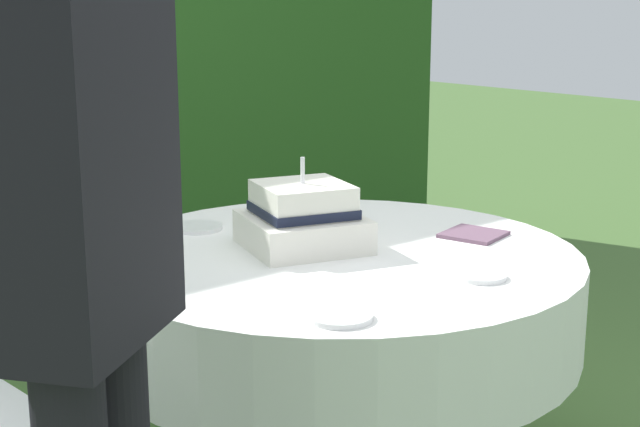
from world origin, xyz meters
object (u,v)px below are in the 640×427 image
Objects in this scene: wedding_cake at (303,218)px; serving_plate_left at (197,227)px; cake_table at (337,298)px; napkin_stack at (474,234)px; serving_plate_far at (340,317)px; serving_plate_near at (481,276)px; standing_person at (86,294)px.

wedding_cake reaches higher than serving_plate_left.
cake_table is 0.45m from napkin_stack.
serving_plate_left is (0.19, 0.86, 0.00)m from serving_plate_far.
wedding_cake is at bearing 106.79° from serving_plate_near.
serving_plate_left is 1.21m from standing_person.
serving_plate_near and serving_plate_left have the same top height.
serving_plate_near is at bearing -75.14° from cake_table.
serving_plate_left is at bearing 49.03° from standing_person.
serving_plate_left reaches higher than napkin_stack.
cake_table is 9.26× the size of serving_plate_far.
napkin_stack is (0.40, -0.13, 0.14)m from cake_table.
serving_plate_far and serving_plate_left have the same top height.
serving_plate_far is (-0.46, 0.00, 0.00)m from serving_plate_near.
cake_table is at bearing -65.14° from wedding_cake.
standing_person is at bearing -130.97° from serving_plate_left.
standing_person is at bearing -148.74° from wedding_cake.
cake_table is 10.60× the size of serving_plate_near.
napkin_stack is 1.40m from standing_person.
wedding_cake is 0.50m from napkin_stack.
cake_table is 0.44m from serving_plate_near.
standing_person is at bearing -154.28° from cake_table.
napkin_stack is at bearing -26.33° from wedding_cake.
wedding_cake reaches higher than cake_table.
wedding_cake is (-0.04, 0.09, 0.21)m from cake_table.
cake_table is 1.09m from standing_person.
standing_person is (-0.94, -0.45, 0.33)m from cake_table.
serving_plate_far is 0.90× the size of napkin_stack.
serving_plate_far is 0.09× the size of standing_person.
napkin_stack is (0.45, -0.22, -0.08)m from wedding_cake.
serving_plate_far is (-0.30, -0.50, -0.08)m from wedding_cake.
cake_table is at bearing 49.58° from serving_plate_far.
cake_table is 3.47× the size of wedding_cake.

